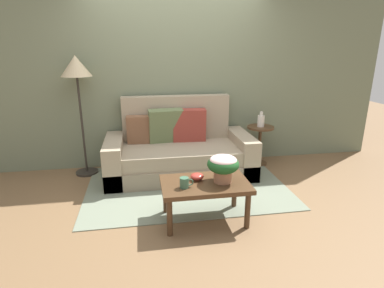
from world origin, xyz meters
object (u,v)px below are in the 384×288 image
potted_plant (223,165)px  coffee_table (205,188)px  snack_bowl (197,176)px  table_vase (261,121)px  side_table (260,138)px  floor_lamp (77,75)px  coffee_mug (185,183)px  couch (179,151)px

potted_plant → coffee_table: bearing=175.6°
snack_bowl → table_vase: 1.85m
side_table → floor_lamp: (-2.55, 0.06, 0.97)m
side_table → coffee_mug: (-1.37, -1.54, 0.07)m
table_vase → couch: bearing=-173.7°
table_vase → potted_plant: bearing=-123.5°
side_table → coffee_mug: side_table is taller
coffee_table → coffee_mug: coffee_mug is taller
coffee_table → snack_bowl: bearing=131.9°
couch → table_vase: bearing=6.3°
coffee_table → table_vase: table_vase is taller
potted_plant → table_vase: size_ratio=1.42×
floor_lamp → coffee_mug: bearing=-53.6°
side_table → snack_bowl: 1.84m
couch → floor_lamp: bearing=171.1°
coffee_table → side_table: size_ratio=1.49×
potted_plant → floor_lamp: bearing=135.9°
side_table → table_vase: size_ratio=2.64×
floor_lamp → table_vase: floor_lamp is taller
coffee_mug → table_vase: (1.37, 1.54, 0.21)m
floor_lamp → side_table: bearing=-1.3°
snack_bowl → table_vase: size_ratio=0.61×
snack_bowl → coffee_mug: bearing=-133.2°
coffee_table → floor_lamp: floor_lamp is taller
coffee_table → potted_plant: bearing=-4.4°
floor_lamp → table_vase: bearing=-1.4°
floor_lamp → couch: bearing=-8.9°
couch → snack_bowl: bearing=-88.3°
snack_bowl → table_vase: bearing=48.5°
coffee_mug → couch: bearing=85.2°
potted_plant → table_vase: bearing=56.5°
coffee_table → coffee_mug: (-0.22, -0.09, 0.11)m
coffee_table → coffee_mug: size_ratio=6.58×
coffee_table → snack_bowl: snack_bowl is taller
coffee_mug → table_vase: table_vase is taller
potted_plant → coffee_mug: 0.43m
coffee_table → coffee_mug: bearing=-158.2°
potted_plant → coffee_mug: (-0.40, -0.07, -0.13)m
coffee_table → potted_plant: 0.30m
couch → snack_bowl: couch is taller
potted_plant → snack_bowl: potted_plant is taller
table_vase → snack_bowl: bearing=-131.5°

